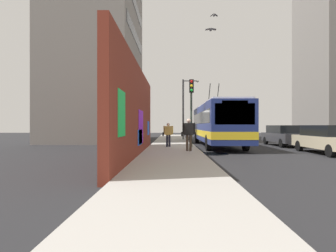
{
  "coord_description": "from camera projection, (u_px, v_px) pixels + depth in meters",
  "views": [
    {
      "loc": [
        -17.74,
        1.62,
        1.56
      ],
      "look_at": [
        2.13,
        1.9,
        1.53
      ],
      "focal_mm": 28.75,
      "sensor_mm": 36.0,
      "label": 1
    }
  ],
  "objects": [
    {
      "name": "traffic_light",
      "position": [
        191.0,
        102.0,
        17.38
      ],
      "size": [
        0.49,
        0.28,
        4.4
      ],
      "color": "#2D382D",
      "rests_on": "sidewalk_slab"
    },
    {
      "name": "building_far_right",
      "position": [
        335.0,
        49.0,
        30.66
      ],
      "size": [
        8.24,
        6.11,
        20.53
      ],
      "color": "gray",
      "rests_on": "ground_plane"
    },
    {
      "name": "pedestrian_midblock",
      "position": [
        168.0,
        133.0,
        17.85
      ],
      "size": [
        0.22,
        0.72,
        1.59
      ],
      "color": "#1E1E2D",
      "rests_on": "sidewalk_slab"
    },
    {
      "name": "ground_plane",
      "position": [
        196.0,
        149.0,
        17.72
      ],
      "size": [
        80.0,
        80.0,
        0.0
      ],
      "primitive_type": "plane",
      "color": "#232326"
    },
    {
      "name": "graffiti_wall",
      "position": [
        137.0,
        112.0,
        13.31
      ],
      "size": [
        13.1,
        0.32,
        4.47
      ],
      "color": "maroon",
      "rests_on": "ground_plane"
    },
    {
      "name": "sidewalk_slab",
      "position": [
        172.0,
        148.0,
        17.74
      ],
      "size": [
        48.0,
        3.2,
        0.15
      ],
      "primitive_type": "cube",
      "color": "#ADA8A0",
      "rests_on": "ground_plane"
    },
    {
      "name": "city_bus",
      "position": [
        217.0,
        123.0,
        20.33
      ],
      "size": [
        11.63,
        2.6,
        4.93
      ],
      "color": "navy",
      "rests_on": "ground_plane"
    },
    {
      "name": "parked_car_champagne",
      "position": [
        328.0,
        139.0,
        14.78
      ],
      "size": [
        4.89,
        1.9,
        1.58
      ],
      "color": "#C6B793",
      "rests_on": "ground_plane"
    },
    {
      "name": "flying_pigeons",
      "position": [
        213.0,
        21.0,
        16.8
      ],
      "size": [
        5.8,
        1.57,
        3.17
      ],
      "color": "#47474C"
    },
    {
      "name": "pedestrian_at_curb",
      "position": [
        189.0,
        132.0,
        14.89
      ],
      "size": [
        0.24,
        0.78,
        1.79
      ],
      "color": "#3F3326",
      "rests_on": "sidewalk_slab"
    },
    {
      "name": "curbside_puddle",
      "position": [
        212.0,
        154.0,
        14.88
      ],
      "size": [
        1.89,
        1.89,
        0.0
      ],
      "primitive_type": "cylinder",
      "color": "black",
      "rests_on": "ground_plane"
    },
    {
      "name": "building_far_left",
      "position": [
        99.0,
        36.0,
        27.85
      ],
      "size": [
        12.75,
        7.67,
        21.8
      ],
      "color": "gray",
      "rests_on": "ground_plane"
    },
    {
      "name": "street_lamp",
      "position": [
        185.0,
        105.0,
        27.4
      ],
      "size": [
        0.44,
        1.71,
        6.12
      ],
      "color": "#4C4C51",
      "rests_on": "sidewalk_slab"
    },
    {
      "name": "parked_car_dark_gray",
      "position": [
        284.0,
        135.0,
        20.61
      ],
      "size": [
        4.91,
        1.89,
        1.58
      ],
      "color": "#38383D",
      "rests_on": "ground_plane"
    }
  ]
}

